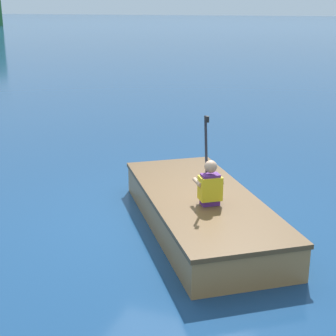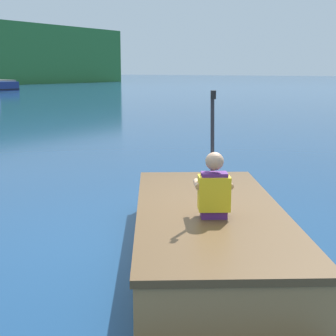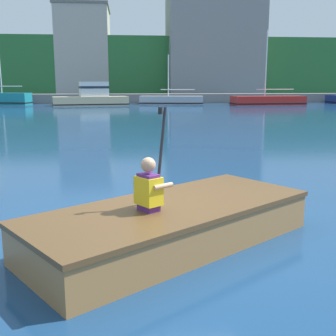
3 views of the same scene
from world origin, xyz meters
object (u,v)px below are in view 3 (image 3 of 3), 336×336
moored_boat_dock_center_near (5,99)px  rowboat_foreground (176,221)px  moored_boat_dock_east_end (171,100)px  person_paddler (149,187)px  moored_boat_dock_east_inner (268,101)px  moored_boat_dock_center_far (92,97)px

moored_boat_dock_center_near → rowboat_foreground: 37.66m
moored_boat_dock_east_end → person_paddler: size_ratio=5.27×
moored_boat_dock_east_inner → moored_boat_dock_east_end: bearing=166.8°
moored_boat_dock_east_inner → moored_boat_dock_east_end: 8.94m
rowboat_foreground → person_paddler: (-0.33, -0.24, 0.50)m
moored_boat_dock_east_inner → person_paddler: size_ratio=5.84×
moored_boat_dock_center_near → moored_boat_dock_east_end: (15.45, -0.60, -0.16)m
moored_boat_dock_center_near → moored_boat_dock_east_inner: size_ratio=0.82×
moored_boat_dock_east_end → person_paddler: moored_boat_dock_east_end is taller
moored_boat_dock_east_inner → rowboat_foreground: bearing=-110.5°
moored_boat_dock_center_far → rowboat_foreground: bearing=-83.8°
moored_boat_dock_center_near → rowboat_foreground: size_ratio=1.48×
moored_boat_dock_east_inner → moored_boat_dock_east_end: (-8.71, 2.04, -0.02)m
moored_boat_dock_east_inner → rowboat_foreground: 35.37m
person_paddler → moored_boat_dock_east_end: bearing=83.5°
rowboat_foreground → moored_boat_dock_center_near: bearing=108.2°
moored_boat_dock_center_near → person_paddler: 37.78m
moored_boat_dock_center_near → moored_boat_dock_east_end: bearing=-2.2°
moored_boat_dock_center_far → moored_boat_dock_east_inner: 16.04m
moored_boat_dock_east_inner → rowboat_foreground: (-12.39, -33.13, -0.11)m
moored_boat_dock_center_near → person_paddler: (11.43, -36.01, 0.25)m
rowboat_foreground → moored_boat_dock_center_far: bearing=96.2°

